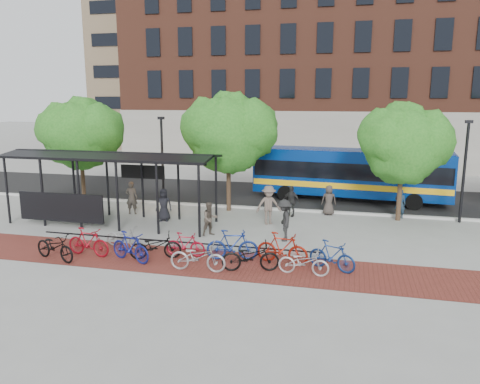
% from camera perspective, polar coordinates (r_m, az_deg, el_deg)
% --- Properties ---
extents(ground, '(160.00, 160.00, 0.00)m').
position_cam_1_polar(ground, '(22.40, 3.90, -4.65)').
color(ground, '#9E9E99').
rests_on(ground, ground).
extents(asphalt_street, '(160.00, 8.00, 0.01)m').
position_cam_1_polar(asphalt_street, '(30.09, 6.46, -0.46)').
color(asphalt_street, black).
rests_on(asphalt_street, ground).
extents(curb, '(160.00, 0.25, 0.12)m').
position_cam_1_polar(curb, '(26.21, 5.37, -2.13)').
color(curb, '#B7B7B2').
rests_on(curb, ground).
extents(brick_strip, '(24.00, 3.00, 0.01)m').
position_cam_1_polar(brick_strip, '(18.24, -5.06, -8.51)').
color(brick_strip, maroon).
rests_on(brick_strip, ground).
extents(bike_rack_rail, '(12.00, 0.05, 0.95)m').
position_cam_1_polar(bike_rack_rail, '(19.47, -7.88, -7.28)').
color(bike_rack_rail, black).
rests_on(bike_rack_rail, ground).
extents(building_brick, '(55.00, 14.00, 20.00)m').
position_cam_1_polar(building_brick, '(47.80, 22.04, 15.29)').
color(building_brick, brown).
rests_on(building_brick, ground).
extents(building_tower, '(22.00, 22.00, 30.00)m').
position_cam_1_polar(building_tower, '(64.84, -4.42, 19.34)').
color(building_tower, '#7A664C').
rests_on(building_tower, ground).
extents(bus_shelter, '(10.60, 3.07, 3.60)m').
position_cam_1_polar(bus_shelter, '(24.02, -15.74, 3.37)').
color(bus_shelter, black).
rests_on(bus_shelter, ground).
extents(tree_a, '(4.90, 4.00, 6.18)m').
position_cam_1_polar(tree_a, '(29.08, -18.76, 7.02)').
color(tree_a, '#382619').
rests_on(tree_a, ground).
extents(tree_b, '(5.15, 4.20, 6.47)m').
position_cam_1_polar(tree_b, '(25.46, -1.19, 7.55)').
color(tree_b, '#382619').
rests_on(tree_b, ground).
extents(tree_c, '(4.66, 3.80, 5.92)m').
position_cam_1_polar(tree_c, '(24.80, 19.46, 5.84)').
color(tree_c, '#382619').
rests_on(tree_c, ground).
extents(lamp_post_left, '(0.35, 0.20, 5.12)m').
position_cam_1_polar(lamp_post_left, '(27.19, -9.44, 4.03)').
color(lamp_post_left, black).
rests_on(lamp_post_left, ground).
extents(lamp_post_right, '(0.35, 0.20, 5.12)m').
position_cam_1_polar(lamp_post_right, '(25.66, 25.69, 2.59)').
color(lamp_post_right, black).
rests_on(lamp_post_right, ground).
extents(bus, '(11.73, 3.64, 3.12)m').
position_cam_1_polar(bus, '(28.98, 13.29, 2.43)').
color(bus, navy).
rests_on(bus, ground).
extents(bike_0, '(2.21, 1.34, 1.09)m').
position_cam_1_polar(bike_0, '(19.60, -21.64, -6.20)').
color(bike_0, black).
rests_on(bike_0, ground).
extents(bike_1, '(1.96, 0.76, 1.15)m').
position_cam_1_polar(bike_1, '(19.65, -18.01, -5.81)').
color(bike_1, maroon).
rests_on(bike_1, ground).
extents(bike_2, '(1.78, 0.84, 0.90)m').
position_cam_1_polar(bike_2, '(20.39, -13.98, -5.31)').
color(bike_2, '#949496').
rests_on(bike_2, ground).
extents(bike_3, '(2.02, 1.20, 1.17)m').
position_cam_1_polar(bike_3, '(18.57, -13.23, -6.52)').
color(bike_3, navy).
rests_on(bike_3, ground).
extents(bike_4, '(2.12, 1.36, 1.05)m').
position_cam_1_polar(bike_4, '(18.68, -10.27, -6.48)').
color(bike_4, black).
rests_on(bike_4, ground).
extents(bike_5, '(1.63, 0.50, 0.97)m').
position_cam_1_polar(bike_5, '(18.81, -6.68, -6.36)').
color(bike_5, maroon).
rests_on(bike_5, ground).
extents(bike_6, '(2.10, 0.78, 1.10)m').
position_cam_1_polar(bike_6, '(17.20, -5.16, -7.86)').
color(bike_6, '#99999B').
rests_on(bike_6, ground).
extents(bike_7, '(2.09, 0.97, 1.21)m').
position_cam_1_polar(bike_7, '(18.24, -0.95, -6.46)').
color(bike_7, navy).
rests_on(bike_7, ground).
extents(bike_8, '(2.22, 1.23, 1.10)m').
position_cam_1_polar(bike_8, '(17.14, 1.28, -7.86)').
color(bike_8, black).
rests_on(bike_8, ground).
extents(bike_9, '(2.09, 0.90, 1.22)m').
position_cam_1_polar(bike_9, '(17.92, 5.18, -6.84)').
color(bike_9, maroon).
rests_on(bike_9, ground).
extents(bike_10, '(1.86, 0.74, 0.96)m').
position_cam_1_polar(bike_10, '(16.96, 7.76, -8.44)').
color(bike_10, '#B7B7BA').
rests_on(bike_10, ground).
extents(bike_11, '(1.90, 1.23, 1.11)m').
position_cam_1_polar(bike_11, '(17.53, 11.15, -7.63)').
color(bike_11, navy).
rests_on(bike_11, ground).
extents(pedestrian_0, '(0.90, 0.68, 1.67)m').
position_cam_1_polar(pedestrian_0, '(24.13, -9.28, -1.54)').
color(pedestrian_0, black).
rests_on(pedestrian_0, ground).
extents(pedestrian_1, '(0.71, 0.52, 1.78)m').
position_cam_1_polar(pedestrian_1, '(25.83, -13.07, -0.69)').
color(pedestrian_1, '#3A352E').
rests_on(pedestrian_1, ground).
extents(pedestrian_3, '(1.44, 1.18, 1.95)m').
position_cam_1_polar(pedestrian_3, '(23.18, 3.51, -1.60)').
color(pedestrian_3, brown).
rests_on(pedestrian_3, ground).
extents(pedestrian_4, '(1.03, 0.68, 1.63)m').
position_cam_1_polar(pedestrian_4, '(24.87, 6.24, -1.11)').
color(pedestrian_4, '#282828').
rests_on(pedestrian_4, ground).
extents(pedestrian_6, '(0.83, 0.59, 1.61)m').
position_cam_1_polar(pedestrian_6, '(25.44, 10.77, -0.99)').
color(pedestrian_6, '#3C3430').
rests_on(pedestrian_6, ground).
extents(pedestrian_7, '(0.61, 0.45, 1.53)m').
position_cam_1_polar(pedestrian_7, '(25.75, 18.93, -1.35)').
color(pedestrian_7, '#1C2F42').
rests_on(pedestrian_7, ground).
extents(pedestrian_8, '(0.95, 0.94, 1.55)m').
position_cam_1_polar(pedestrian_8, '(21.37, -3.67, -3.30)').
color(pedestrian_8, '#4F453B').
rests_on(pedestrian_8, ground).
extents(pedestrian_9, '(0.93, 1.32, 1.85)m').
position_cam_1_polar(pedestrian_9, '(20.61, 5.41, -3.45)').
color(pedestrian_9, black).
rests_on(pedestrian_9, ground).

